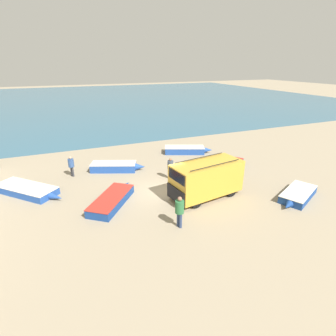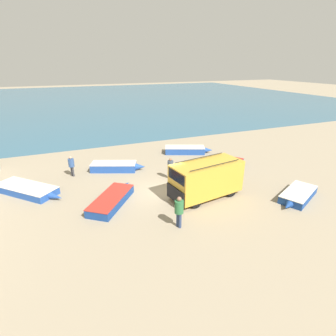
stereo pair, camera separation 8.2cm
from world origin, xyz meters
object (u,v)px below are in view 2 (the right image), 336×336
Objects in this scene: fishing_rowboat_0 at (116,167)px; fishing_rowboat_2 at (187,150)px; parked_van at (206,178)px; fishing_rowboat_1 at (28,190)px; fishing_rowboat_4 at (112,199)px; fisherman_0 at (179,209)px; fishing_rowboat_3 at (228,165)px; fisherman_2 at (71,164)px; fishing_rowboat_5 at (298,195)px; fisherman_1 at (170,167)px.

fishing_rowboat_0 reaches higher than fishing_rowboat_2.
parked_van reaches higher than fishing_rowboat_2.
fishing_rowboat_1 is 1.06× the size of fishing_rowboat_4.
fisherman_0 is (1.46, -9.30, 0.77)m from fishing_rowboat_0.
fisherman_2 is (-12.27, 3.11, 0.72)m from fishing_rowboat_3.
fisherman_0 is 10.56m from fisherman_2.
fishing_rowboat_5 is at bearing -72.16° from fishing_rowboat_4.
fisherman_1 is at bearing -29.47° from fishing_rowboat_4.
parked_van is at bearing -50.93° from fishing_rowboat_5.
fisherman_0 is 1.09× the size of fisherman_1.
fishing_rowboat_3 is at bearing -105.98° from fishing_rowboat_5.
parked_van is 1.09× the size of fishing_rowboat_1.
fishing_rowboat_3 reaches higher than fishing_rowboat_1.
fishing_rowboat_4 reaches higher than fishing_rowboat_1.
parked_van is 1.15× the size of fishing_rowboat_4.
fishing_rowboat_0 is 6.65m from fishing_rowboat_1.
fishing_rowboat_5 is (1.07, -6.32, -0.01)m from fishing_rowboat_3.
fishing_rowboat_0 is 2.66× the size of fisherman_1.
fishing_rowboat_1 is 3.63m from fisherman_2.
fishing_rowboat_3 is at bearing -147.91° from parked_van.
fisherman_1 is at bearing -21.08° from fishing_rowboat_0.
parked_van reaches higher than fisherman_1.
fisherman_2 is at bearing 87.76° from fisherman_1.
fishing_rowboat_4 is 5.85m from fisherman_2.
fisherman_2 reaches higher than fishing_rowboat_5.
fisherman_0 reaches higher than fishing_rowboat_2.
fishing_rowboat_4 is 4.91m from fisherman_0.
fishing_rowboat_4 is 12.00m from fishing_rowboat_5.
fisherman_0 is at bearing -174.98° from fisherman_1.
fishing_rowboat_2 is at bearing -102.49° from fishing_rowboat_5.
fishing_rowboat_1 is 2.75× the size of fisherman_1.
fishing_rowboat_1 is at bearing 92.13° from fishing_rowboat_4.
fishing_rowboat_1 is 18.03m from fishing_rowboat_5.
fishing_rowboat_0 reaches higher than fishing_rowboat_5.
fishing_rowboat_2 is (7.36, 1.80, -0.01)m from fishing_rowboat_0.
fishing_rowboat_5 is 16.36m from fisherman_2.
fishing_rowboat_1 reaches higher than fishing_rowboat_5.
fisherman_2 is at bearing -148.20° from fishing_rowboat_2.
fisherman_1 is (-3.86, -5.07, 0.68)m from fishing_rowboat_2.
fishing_rowboat_5 is (5.43, -2.57, -1.04)m from parked_van.
fishing_rowboat_3 is 6.41m from fishing_rowboat_5.
fishing_rowboat_1 is at bearing 140.98° from fishing_rowboat_3.
fisherman_0 is at bearing -25.97° from fishing_rowboat_5.
fisherman_1 is at bearing 37.10° from fishing_rowboat_1.
fisherman_1 reaches higher than fishing_rowboat_0.
fishing_rowboat_5 is (11.31, -4.00, -0.02)m from fishing_rowboat_4.
fisherman_0 is (-8.50, 0.05, 0.83)m from fishing_rowboat_5.
fishing_rowboat_4 is 2.63× the size of fisherman_2.
fishing_rowboat_5 is at bearing -114.74° from fishing_rowboat_3.
parked_van is 1.08× the size of fishing_rowboat_2.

